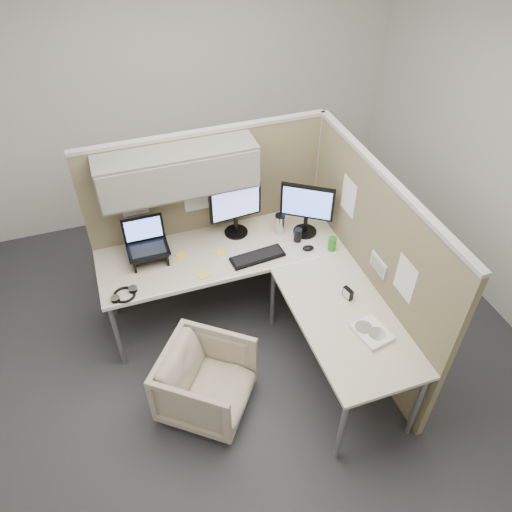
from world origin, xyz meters
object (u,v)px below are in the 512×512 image
object	(u,v)px
keyboard	(258,257)
desk	(264,281)
office_chair	(206,380)
monitor_left	(235,207)

from	to	relation	value
keyboard	desk	bearing A→B (deg)	-101.13
desk	office_chair	distance (m)	0.86
monitor_left	keyboard	world-z (taller)	monitor_left
monitor_left	keyboard	size ratio (longest dim) A/B	1.06
desk	keyboard	world-z (taller)	keyboard
desk	keyboard	size ratio (longest dim) A/B	4.55
keyboard	office_chair	bearing A→B (deg)	-137.77
office_chair	keyboard	distance (m)	1.04
office_chair	keyboard	size ratio (longest dim) A/B	1.43
desk	monitor_left	distance (m)	0.67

